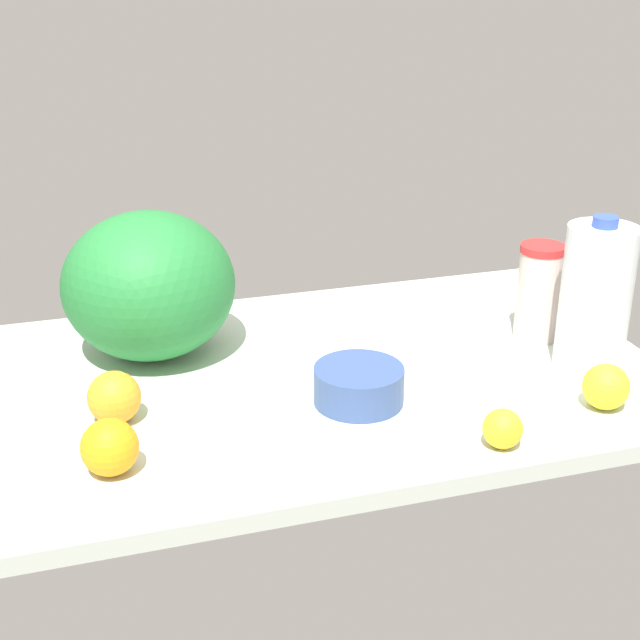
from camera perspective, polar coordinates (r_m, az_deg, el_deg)
name	(u,v)px	position (r cm, az deg, el deg)	size (l,w,h in cm)	color
countertop	(320,379)	(158.42, 0.00, -3.83)	(120.00, 76.00, 3.00)	silver
mixing_bowl	(359,385)	(146.56, 2.49, -4.19)	(14.90, 14.90, 6.24)	#354D84
milk_jug	(595,299)	(161.24, 17.22, 1.30)	(12.16, 12.16, 27.95)	white
watermelon	(149,285)	(162.69, -10.89, 2.19)	(30.96, 30.96, 26.64)	#237734
tumbler_cup	(538,292)	(172.14, 13.81, 1.73)	(8.28, 8.28, 18.77)	beige
orange_beside_bowl	(110,447)	(130.93, -13.31, -7.93)	(8.35, 8.35, 8.35)	orange
lemon_near_front	(606,387)	(151.71, 17.83, -4.09)	(7.59, 7.59, 7.59)	yellow
orange_loose	(114,397)	(143.98, -13.03, -4.85)	(8.47, 8.47, 8.47)	orange
lemon_by_jug	(503,429)	(136.94, 11.61, -6.83)	(6.12, 6.12, 6.12)	yellow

